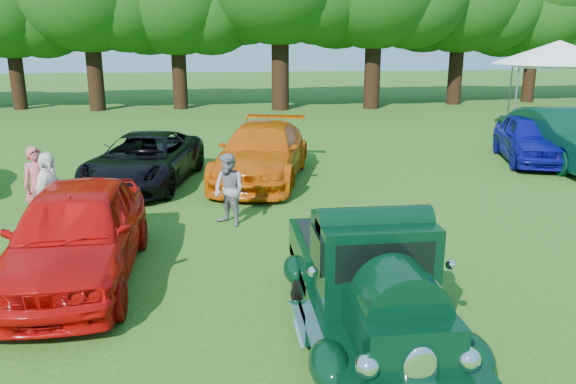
{
  "coord_description": "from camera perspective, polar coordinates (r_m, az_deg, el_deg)",
  "views": [
    {
      "loc": [
        -1.03,
        -7.25,
        3.73
      ],
      "look_at": [
        0.12,
        2.28,
        1.1
      ],
      "focal_mm": 35.0,
      "sensor_mm": 36.0,
      "label": 1
    }
  ],
  "objects": [
    {
      "name": "ground",
      "position": [
        8.22,
        1.11,
        -11.68
      ],
      "size": [
        120.0,
        120.0,
        0.0
      ],
      "primitive_type": "plane",
      "color": "#255213",
      "rests_on": "ground"
    },
    {
      "name": "hero_pickup",
      "position": [
        7.29,
        8.08,
        -9.29
      ],
      "size": [
        1.96,
        4.2,
        1.64
      ],
      "color": "black",
      "rests_on": "ground"
    },
    {
      "name": "red_convertible",
      "position": [
        9.44,
        -20.69,
        -3.91
      ],
      "size": [
        1.93,
        4.61,
        1.56
      ],
      "primitive_type": "imported",
      "rotation": [
        0.0,
        0.0,
        0.02
      ],
      "color": "#BF0908",
      "rests_on": "ground"
    },
    {
      "name": "back_car_black",
      "position": [
        15.18,
        -14.36,
        3.2
      ],
      "size": [
        3.15,
        5.17,
        1.34
      ],
      "primitive_type": "imported",
      "rotation": [
        0.0,
        0.0,
        -0.2
      ],
      "color": "black",
      "rests_on": "ground"
    },
    {
      "name": "back_car_orange",
      "position": [
        15.19,
        -2.67,
        4.0
      ],
      "size": [
        3.35,
        5.57,
        1.51
      ],
      "primitive_type": "imported",
      "rotation": [
        0.0,
        0.0,
        -0.25
      ],
      "color": "#C85207",
      "rests_on": "ground"
    },
    {
      "name": "back_car_blue",
      "position": [
        19.09,
        23.49,
        5.02
      ],
      "size": [
        2.86,
        4.63,
        1.47
      ],
      "primitive_type": "imported",
      "rotation": [
        0.0,
        0.0,
        -0.28
      ],
      "color": "#0B0C7D",
      "rests_on": "ground"
    },
    {
      "name": "back_car_green",
      "position": [
        19.05,
        26.11,
        5.01
      ],
      "size": [
        1.96,
        5.14,
        1.67
      ],
      "primitive_type": "imported",
      "rotation": [
        0.0,
        0.0,
        -0.04
      ],
      "color": "black",
      "rests_on": "ground"
    },
    {
      "name": "spectator_pink",
      "position": [
        12.66,
        -24.04,
        0.62
      ],
      "size": [
        0.7,
        0.63,
        1.62
      ],
      "primitive_type": "imported",
      "rotation": [
        0.0,
        0.0,
        0.54
      ],
      "color": "#BF4E5A",
      "rests_on": "ground"
    },
    {
      "name": "spectator_grey",
      "position": [
        11.5,
        -6.02,
        0.21
      ],
      "size": [
        0.91,
        0.92,
        1.5
      ],
      "primitive_type": "imported",
      "rotation": [
        0.0,
        0.0,
        -0.83
      ],
      "color": "gray",
      "rests_on": "ground"
    },
    {
      "name": "spectator_white",
      "position": [
        11.17,
        -23.04,
        -0.72
      ],
      "size": [
        0.54,
        1.07,
        1.76
      ],
      "primitive_type": "imported",
      "rotation": [
        0.0,
        0.0,
        1.46
      ],
      "color": "white",
      "rests_on": "ground"
    },
    {
      "name": "canopy_tent",
      "position": [
        24.77,
        25.79,
        12.6
      ],
      "size": [
        6.47,
        6.47,
        3.68
      ],
      "rotation": [
        0.0,
        0.0,
        -0.42
      ],
      "color": "white",
      "rests_on": "ground"
    }
  ]
}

